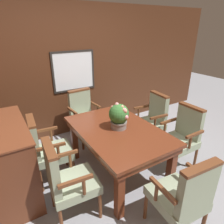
{
  "coord_description": "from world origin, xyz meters",
  "views": [
    {
      "loc": [
        -1.25,
        -1.8,
        2.05
      ],
      "look_at": [
        0.09,
        0.38,
        0.94
      ],
      "focal_mm": 32.0,
      "sensor_mm": 36.0,
      "label": 1
    }
  ],
  "objects_px": {
    "chair_right_near": "(182,135)",
    "potted_plant": "(119,116)",
    "chair_head_far": "(84,114)",
    "chair_left_near": "(66,179)",
    "sideboard_cabinet": "(9,160)",
    "chair_left_far": "(46,148)",
    "chair_right_far": "(151,119)",
    "chair_head_near": "(183,195)",
    "dining_table": "(118,135)"
  },
  "relations": [
    {
      "from": "chair_left_near",
      "to": "sideboard_cabinet",
      "type": "height_order",
      "value": "chair_left_near"
    },
    {
      "from": "chair_left_far",
      "to": "potted_plant",
      "type": "bearing_deg",
      "value": -105.75
    },
    {
      "from": "dining_table",
      "to": "chair_left_near",
      "type": "xyz_separation_m",
      "value": [
        -0.88,
        -0.34,
        -0.11
      ]
    },
    {
      "from": "chair_right_far",
      "to": "chair_head_near",
      "type": "bearing_deg",
      "value": -27.15
    },
    {
      "from": "chair_right_far",
      "to": "chair_right_near",
      "type": "xyz_separation_m",
      "value": [
        -0.01,
        -0.68,
        0.0
      ]
    },
    {
      "from": "chair_right_far",
      "to": "sideboard_cabinet",
      "type": "bearing_deg",
      "value": -87.32
    },
    {
      "from": "dining_table",
      "to": "chair_right_far",
      "type": "relative_size",
      "value": 1.57
    },
    {
      "from": "chair_head_near",
      "to": "chair_right_near",
      "type": "relative_size",
      "value": 1.0
    },
    {
      "from": "sideboard_cabinet",
      "to": "chair_left_far",
      "type": "bearing_deg",
      "value": -3.16
    },
    {
      "from": "chair_head_near",
      "to": "chair_right_near",
      "type": "height_order",
      "value": "same"
    },
    {
      "from": "dining_table",
      "to": "sideboard_cabinet",
      "type": "relative_size",
      "value": 1.25
    },
    {
      "from": "dining_table",
      "to": "chair_left_far",
      "type": "height_order",
      "value": "chair_left_far"
    },
    {
      "from": "chair_head_near",
      "to": "dining_table",
      "type": "bearing_deg",
      "value": -84.62
    },
    {
      "from": "chair_left_far",
      "to": "chair_left_near",
      "type": "distance_m",
      "value": 0.72
    },
    {
      "from": "chair_left_far",
      "to": "chair_right_near",
      "type": "bearing_deg",
      "value": -106.54
    },
    {
      "from": "chair_right_far",
      "to": "chair_left_near",
      "type": "distance_m",
      "value": 1.93
    },
    {
      "from": "chair_left_near",
      "to": "chair_head_near",
      "type": "bearing_deg",
      "value": -128.19
    },
    {
      "from": "chair_right_far",
      "to": "sideboard_cabinet",
      "type": "xyz_separation_m",
      "value": [
        -2.3,
        0.08,
        -0.04
      ]
    },
    {
      "from": "chair_head_far",
      "to": "sideboard_cabinet",
      "type": "distance_m",
      "value": 1.54
    },
    {
      "from": "sideboard_cabinet",
      "to": "chair_right_near",
      "type": "bearing_deg",
      "value": -18.28
    },
    {
      "from": "chair_head_near",
      "to": "chair_left_far",
      "type": "relative_size",
      "value": 1.0
    },
    {
      "from": "chair_right_near",
      "to": "sideboard_cabinet",
      "type": "xyz_separation_m",
      "value": [
        -2.3,
        0.76,
        -0.04
      ]
    },
    {
      "from": "chair_right_far",
      "to": "potted_plant",
      "type": "relative_size",
      "value": 2.65
    },
    {
      "from": "chair_right_near",
      "to": "chair_right_far",
      "type": "bearing_deg",
      "value": 179.74
    },
    {
      "from": "chair_left_near",
      "to": "chair_right_near",
      "type": "relative_size",
      "value": 1.0
    },
    {
      "from": "chair_right_near",
      "to": "potted_plant",
      "type": "distance_m",
      "value": 1.04
    },
    {
      "from": "chair_right_near",
      "to": "chair_head_far",
      "type": "xyz_separation_m",
      "value": [
        -0.94,
        1.49,
        0.0
      ]
    },
    {
      "from": "chair_head_far",
      "to": "sideboard_cabinet",
      "type": "bearing_deg",
      "value": -156.23
    },
    {
      "from": "chair_left_near",
      "to": "sideboard_cabinet",
      "type": "distance_m",
      "value": 0.89
    },
    {
      "from": "dining_table",
      "to": "chair_head_far",
      "type": "xyz_separation_m",
      "value": [
        -0.02,
        1.14,
        -0.11
      ]
    },
    {
      "from": "dining_table",
      "to": "chair_right_far",
      "type": "bearing_deg",
      "value": 19.4
    },
    {
      "from": "chair_head_far",
      "to": "chair_left_near",
      "type": "bearing_deg",
      "value": -124.88
    },
    {
      "from": "dining_table",
      "to": "chair_right_far",
      "type": "height_order",
      "value": "chair_right_far"
    },
    {
      "from": "chair_left_far",
      "to": "chair_left_near",
      "type": "height_order",
      "value": "same"
    },
    {
      "from": "dining_table",
      "to": "chair_right_far",
      "type": "distance_m",
      "value": 0.99
    },
    {
      "from": "chair_head_near",
      "to": "chair_right_far",
      "type": "xyz_separation_m",
      "value": [
        0.92,
        1.49,
        0.0
      ]
    },
    {
      "from": "dining_table",
      "to": "chair_left_far",
      "type": "bearing_deg",
      "value": 157.25
    },
    {
      "from": "chair_head_far",
      "to": "potted_plant",
      "type": "height_order",
      "value": "potted_plant"
    },
    {
      "from": "chair_head_near",
      "to": "sideboard_cabinet",
      "type": "bearing_deg",
      "value": -43.7
    },
    {
      "from": "dining_table",
      "to": "chair_right_far",
      "type": "xyz_separation_m",
      "value": [
        0.93,
        0.33,
        -0.11
      ]
    },
    {
      "from": "chair_head_near",
      "to": "chair_right_far",
      "type": "bearing_deg",
      "value": -117.01
    },
    {
      "from": "chair_left_near",
      "to": "chair_head_far",
      "type": "bearing_deg",
      "value": -25.98
    },
    {
      "from": "dining_table",
      "to": "chair_left_near",
      "type": "height_order",
      "value": "chair_left_near"
    },
    {
      "from": "chair_head_near",
      "to": "sideboard_cabinet",
      "type": "xyz_separation_m",
      "value": [
        -1.38,
        1.56,
        -0.04
      ]
    },
    {
      "from": "sideboard_cabinet",
      "to": "dining_table",
      "type": "bearing_deg",
      "value": -16.48
    },
    {
      "from": "dining_table",
      "to": "chair_right_near",
      "type": "relative_size",
      "value": 1.57
    },
    {
      "from": "chair_right_near",
      "to": "potted_plant",
      "type": "height_order",
      "value": "potted_plant"
    },
    {
      "from": "dining_table",
      "to": "chair_head_near",
      "type": "height_order",
      "value": "chair_head_near"
    },
    {
      "from": "chair_head_near",
      "to": "chair_head_far",
      "type": "xyz_separation_m",
      "value": [
        -0.03,
        2.29,
        0.0
      ]
    },
    {
      "from": "chair_right_far",
      "to": "chair_head_far",
      "type": "xyz_separation_m",
      "value": [
        -0.95,
        0.81,
        0.0
      ]
    }
  ]
}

